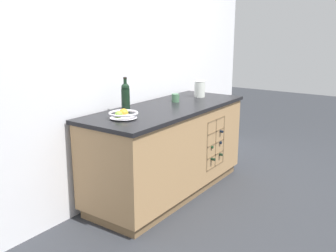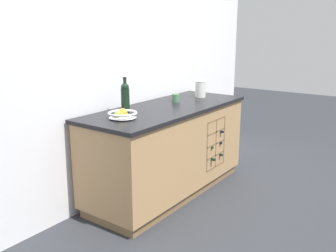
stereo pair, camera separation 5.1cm
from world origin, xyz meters
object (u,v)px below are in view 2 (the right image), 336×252
fruit_bowl (122,114)px  white_pitcher (201,89)px  ceramic_mug (176,98)px  standing_wine_bottle (125,96)px

fruit_bowl → white_pitcher: white_pitcher is taller
white_pitcher → ceramic_mug: 0.40m
fruit_bowl → ceramic_mug: bearing=4.4°
white_pitcher → standing_wine_bottle: size_ratio=0.58×
white_pitcher → standing_wine_bottle: bearing=172.1°
fruit_bowl → standing_wine_bottle: 0.29m
fruit_bowl → ceramic_mug: (0.88, 0.07, 0.00)m
fruit_bowl → standing_wine_bottle: (0.22, 0.16, 0.10)m
standing_wine_bottle → ceramic_mug: bearing=-7.9°
ceramic_mug → white_pitcher: bearing=-7.8°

